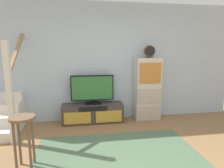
{
  "coord_description": "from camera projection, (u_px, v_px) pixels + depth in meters",
  "views": [
    {
      "loc": [
        -0.52,
        -2.03,
        1.65
      ],
      "look_at": [
        0.08,
        1.8,
        0.95
      ],
      "focal_mm": 30.79,
      "sensor_mm": 36.0,
      "label": 1
    }
  ],
  "objects": [
    {
      "name": "staircase",
      "position": [
        1.0,
        111.0,
        4.07
      ],
      "size": [
        1.0,
        1.36,
        2.2
      ],
      "color": "silver",
      "rests_on": "ground_plane"
    },
    {
      "name": "side_cabinet",
      "position": [
        147.0,
        89.0,
        4.51
      ],
      "size": [
        0.58,
        0.38,
        1.46
      ],
      "color": "beige",
      "rests_on": "ground_plane"
    },
    {
      "name": "television",
      "position": [
        92.0,
        89.0,
        4.31
      ],
      "size": [
        0.96,
        0.22,
        0.65
      ],
      "color": "black",
      "rests_on": "media_console"
    },
    {
      "name": "area_rug",
      "position": [
        119.0,
        159.0,
        2.92
      ],
      "size": [
        2.6,
        1.8,
        0.01
      ],
      "primitive_type": "cube",
      "color": "#4C664C",
      "rests_on": "ground_plane"
    },
    {
      "name": "bar_stool_near",
      "position": [
        23.0,
        130.0,
        2.62
      ],
      "size": [
        0.34,
        0.34,
        0.76
      ],
      "color": "brown",
      "rests_on": "ground_plane"
    },
    {
      "name": "back_wall",
      "position": [
        104.0,
        63.0,
        4.49
      ],
      "size": [
        6.4,
        0.12,
        2.7
      ],
      "primitive_type": "cube",
      "color": "#A8BCD1",
      "rests_on": "ground_plane"
    },
    {
      "name": "desk_clock",
      "position": [
        150.0,
        52.0,
        4.34
      ],
      "size": [
        0.26,
        0.08,
        0.28
      ],
      "color": "#4C3823",
      "rests_on": "side_cabinet"
    },
    {
      "name": "media_console",
      "position": [
        93.0,
        113.0,
        4.39
      ],
      "size": [
        1.38,
        0.38,
        0.43
      ],
      "color": "#423833",
      "rests_on": "ground_plane"
    }
  ]
}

